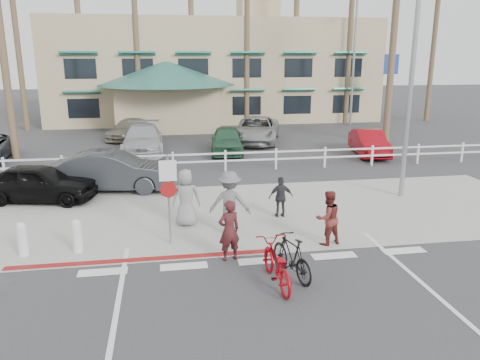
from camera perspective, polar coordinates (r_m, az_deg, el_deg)
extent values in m
plane|color=#333335|center=(11.87, 3.17, -11.08)|extent=(140.00, 140.00, 0.00)
cube|color=#333335|center=(10.16, 5.69, -15.91)|extent=(12.00, 16.00, 0.01)
cube|color=gray|center=(15.96, -0.33, -4.07)|extent=(22.00, 7.00, 0.01)
cube|color=#333335|center=(19.75, -2.16, -0.34)|extent=(40.00, 5.00, 0.01)
cube|color=#333335|center=(28.97, -4.55, 4.54)|extent=(50.00, 16.00, 0.01)
cube|color=maroon|center=(12.72, -11.55, -9.46)|extent=(7.00, 0.25, 0.02)
imported|color=#9F040D|center=(11.04, 4.42, -10.19)|extent=(0.81, 2.03, 1.04)
imported|color=#431719|center=(12.17, -1.34, -6.17)|extent=(0.68, 0.54, 1.64)
imported|color=black|center=(11.45, 6.33, -9.24)|extent=(0.95, 1.82, 1.06)
imported|color=maroon|center=(13.40, 10.65, -4.56)|extent=(0.90, 0.78, 1.58)
imported|color=slate|center=(13.91, -1.25, -2.80)|extent=(1.38, 1.01, 1.93)
imported|color=#2B2B2E|center=(15.47, 5.01, -2.09)|extent=(0.81, 0.35, 1.37)
imported|color=gray|center=(14.69, -6.60, -2.16)|extent=(0.93, 0.65, 1.82)
imported|color=#26282C|center=(19.12, -15.27, 1.04)|extent=(4.95, 2.30, 1.57)
imported|color=black|center=(18.59, -23.33, -0.32)|extent=(4.38, 2.51, 1.40)
imported|color=#9EA0A4|center=(26.23, -11.79, 4.90)|extent=(2.23, 5.36, 1.55)
imported|color=#265339|center=(25.67, -1.60, 4.87)|extent=(2.20, 4.41, 1.44)
imported|color=maroon|center=(26.06, 15.46, 4.38)|extent=(2.10, 4.26, 1.34)
imported|color=gray|center=(30.99, -13.30, 6.04)|extent=(3.19, 4.67, 1.26)
imported|color=gray|center=(28.95, 2.02, 6.13)|extent=(4.06, 6.10, 1.56)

